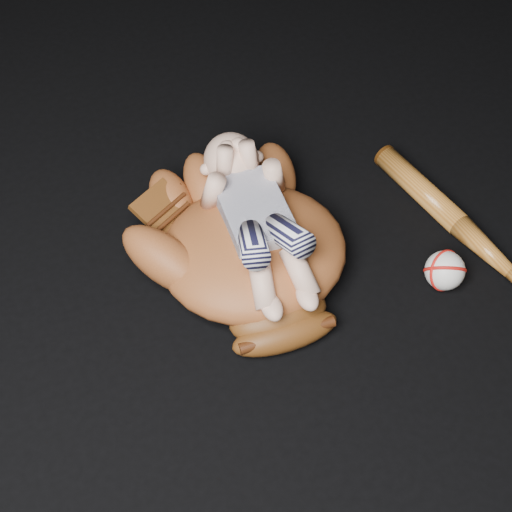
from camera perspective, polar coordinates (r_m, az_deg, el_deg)
name	(u,v)px	position (r m, az deg, el deg)	size (l,w,h in m)	color
baseball_glove	(253,245)	(1.29, -0.21, 0.78)	(0.39, 0.44, 0.14)	brown
newborn_baby	(260,220)	(1.25, 0.28, 2.66)	(0.16, 0.36, 0.15)	#DAA78C
baseball_bat	(470,235)	(1.41, 15.29, 1.50)	(0.04, 0.47, 0.04)	#A25D1F
baseball	(445,270)	(1.34, 13.57, -1.03)	(0.07, 0.07, 0.07)	silver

